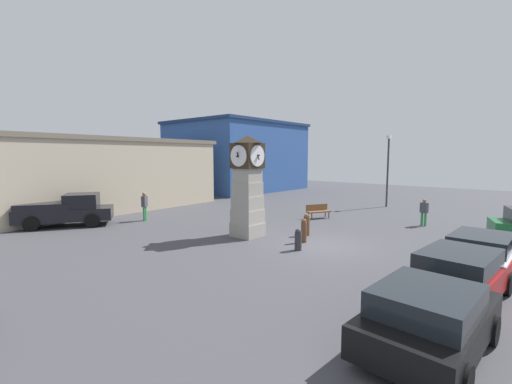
{
  "coord_description": "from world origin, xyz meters",
  "views": [
    {
      "loc": [
        -13.48,
        -7.63,
        4.04
      ],
      "look_at": [
        -0.32,
        3.44,
        2.21
      ],
      "focal_mm": 24.0,
      "sensor_mm": 36.0,
      "label": 1
    }
  ],
  "objects_px": {
    "bollard_far_row": "(298,239)",
    "street_lamp_near_road": "(388,165)",
    "car_near_tower": "(460,274)",
    "pedestrian_crossing_lot": "(145,204)",
    "pedestrian_by_cars": "(424,211)",
    "bollard_near_tower": "(307,224)",
    "pickup_truck": "(66,210)",
    "bollard_mid_row": "(304,230)",
    "car_by_building": "(482,254)",
    "clock_tower": "(247,186)",
    "car_navy_sedan": "(429,318)",
    "bench": "(318,210)"
  },
  "relations": [
    {
      "from": "bollard_mid_row",
      "to": "pedestrian_by_cars",
      "type": "xyz_separation_m",
      "value": [
        7.73,
        -3.27,
        0.32
      ]
    },
    {
      "from": "pedestrian_crossing_lot",
      "to": "bollard_mid_row",
      "type": "bearing_deg",
      "value": -80.22
    },
    {
      "from": "car_near_tower",
      "to": "pedestrian_crossing_lot",
      "type": "height_order",
      "value": "pedestrian_crossing_lot"
    },
    {
      "from": "bollard_far_row",
      "to": "car_by_building",
      "type": "height_order",
      "value": "car_by_building"
    },
    {
      "from": "clock_tower",
      "to": "car_navy_sedan",
      "type": "height_order",
      "value": "clock_tower"
    },
    {
      "from": "clock_tower",
      "to": "pedestrian_crossing_lot",
      "type": "relative_size",
      "value": 2.81
    },
    {
      "from": "bollard_far_row",
      "to": "pickup_truck",
      "type": "bearing_deg",
      "value": 108.36
    },
    {
      "from": "bollard_near_tower",
      "to": "clock_tower",
      "type": "bearing_deg",
      "value": 132.88
    },
    {
      "from": "bollard_mid_row",
      "to": "street_lamp_near_road",
      "type": "bearing_deg",
      "value": 4.15
    },
    {
      "from": "car_navy_sedan",
      "to": "bench",
      "type": "relative_size",
      "value": 2.39
    },
    {
      "from": "pedestrian_crossing_lot",
      "to": "pedestrian_by_cars",
      "type": "relative_size",
      "value": 1.14
    },
    {
      "from": "clock_tower",
      "to": "bollard_mid_row",
      "type": "distance_m",
      "value": 3.53
    },
    {
      "from": "clock_tower",
      "to": "bench",
      "type": "xyz_separation_m",
      "value": [
        6.63,
        -0.23,
        -2.0
      ]
    },
    {
      "from": "car_near_tower",
      "to": "bench",
      "type": "distance_m",
      "value": 12.74
    },
    {
      "from": "clock_tower",
      "to": "bollard_far_row",
      "type": "relative_size",
      "value": 5.32
    },
    {
      "from": "car_navy_sedan",
      "to": "pedestrian_by_cars",
      "type": "xyz_separation_m",
      "value": [
        13.78,
        3.53,
        0.15
      ]
    },
    {
      "from": "clock_tower",
      "to": "bollard_near_tower",
      "type": "relative_size",
      "value": 4.51
    },
    {
      "from": "car_near_tower",
      "to": "bench",
      "type": "relative_size",
      "value": 2.65
    },
    {
      "from": "car_near_tower",
      "to": "car_by_building",
      "type": "xyz_separation_m",
      "value": [
        2.76,
        -0.19,
        0.0
      ]
    },
    {
      "from": "car_near_tower",
      "to": "street_lamp_near_road",
      "type": "bearing_deg",
      "value": 25.22
    },
    {
      "from": "clock_tower",
      "to": "pedestrian_by_cars",
      "type": "bearing_deg",
      "value": -35.72
    },
    {
      "from": "bollard_mid_row",
      "to": "bench",
      "type": "distance_m",
      "value": 6.42
    },
    {
      "from": "pedestrian_crossing_lot",
      "to": "car_navy_sedan",
      "type": "bearing_deg",
      "value": -103.82
    },
    {
      "from": "bollard_far_row",
      "to": "bench",
      "type": "distance_m",
      "value": 7.83
    },
    {
      "from": "car_by_building",
      "to": "street_lamp_near_road",
      "type": "height_order",
      "value": "street_lamp_near_road"
    },
    {
      "from": "clock_tower",
      "to": "bench",
      "type": "relative_size",
      "value": 3.02
    },
    {
      "from": "car_navy_sedan",
      "to": "bench",
      "type": "xyz_separation_m",
      "value": [
        11.92,
        9.4,
        -0.21
      ]
    },
    {
      "from": "bollard_far_row",
      "to": "pedestrian_by_cars",
      "type": "height_order",
      "value": "pedestrian_by_cars"
    },
    {
      "from": "bollard_mid_row",
      "to": "car_by_building",
      "type": "relative_size",
      "value": 0.27
    },
    {
      "from": "pedestrian_by_cars",
      "to": "pickup_truck",
      "type": "bearing_deg",
      "value": 130.3
    },
    {
      "from": "bench",
      "to": "bollard_mid_row",
      "type": "bearing_deg",
      "value": -156.03
    },
    {
      "from": "clock_tower",
      "to": "pedestrian_crossing_lot",
      "type": "bearing_deg",
      "value": 97.77
    },
    {
      "from": "clock_tower",
      "to": "bollard_mid_row",
      "type": "relative_size",
      "value": 4.5
    },
    {
      "from": "bollard_near_tower",
      "to": "pickup_truck",
      "type": "height_order",
      "value": "pickup_truck"
    },
    {
      "from": "pedestrian_by_cars",
      "to": "bollard_mid_row",
      "type": "bearing_deg",
      "value": 157.08
    },
    {
      "from": "bollard_far_row",
      "to": "car_near_tower",
      "type": "height_order",
      "value": "car_near_tower"
    },
    {
      "from": "car_navy_sedan",
      "to": "car_by_building",
      "type": "height_order",
      "value": "car_by_building"
    },
    {
      "from": "pedestrian_by_cars",
      "to": "pedestrian_crossing_lot",
      "type": "bearing_deg",
      "value": 124.75
    },
    {
      "from": "pedestrian_crossing_lot",
      "to": "car_near_tower",
      "type": "bearing_deg",
      "value": -93.02
    },
    {
      "from": "car_navy_sedan",
      "to": "car_near_tower",
      "type": "distance_m",
      "value": 3.33
    },
    {
      "from": "pedestrian_crossing_lot",
      "to": "street_lamp_near_road",
      "type": "height_order",
      "value": "street_lamp_near_road"
    },
    {
      "from": "bollard_near_tower",
      "to": "street_lamp_near_road",
      "type": "distance_m",
      "value": 12.88
    },
    {
      "from": "car_near_tower",
      "to": "pickup_truck",
      "type": "relative_size",
      "value": 0.85
    },
    {
      "from": "car_near_tower",
      "to": "bench",
      "type": "height_order",
      "value": "car_near_tower"
    },
    {
      "from": "bollard_mid_row",
      "to": "car_near_tower",
      "type": "distance_m",
      "value": 7.33
    },
    {
      "from": "car_near_tower",
      "to": "street_lamp_near_road",
      "type": "xyz_separation_m",
      "value": [
        16.58,
        7.81,
        2.54
      ]
    },
    {
      "from": "bollard_far_row",
      "to": "street_lamp_near_road",
      "type": "relative_size",
      "value": 0.17
    },
    {
      "from": "car_by_building",
      "to": "car_near_tower",
      "type": "bearing_deg",
      "value": 176.12
    },
    {
      "from": "bollard_mid_row",
      "to": "pedestrian_by_cars",
      "type": "relative_size",
      "value": 0.71
    },
    {
      "from": "pedestrian_crossing_lot",
      "to": "pedestrian_by_cars",
      "type": "xyz_separation_m",
      "value": [
        9.53,
        -13.74,
        -0.15
      ]
    }
  ]
}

